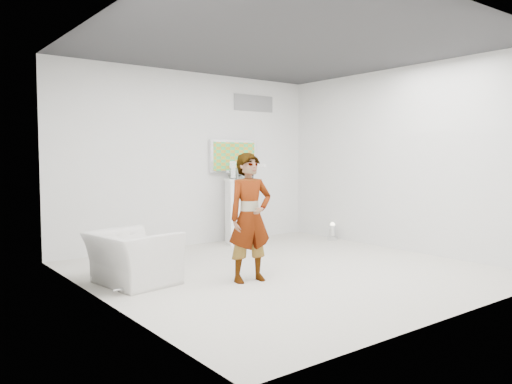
% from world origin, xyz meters
% --- Properties ---
extents(room, '(5.01, 5.01, 3.00)m').
position_xyz_m(room, '(0.00, 0.00, 1.50)').
color(room, beige).
rests_on(room, ground).
extents(tv, '(1.00, 0.08, 0.60)m').
position_xyz_m(tv, '(0.85, 2.45, 1.55)').
color(tv, silver).
rests_on(tv, room).
extents(logo_decal, '(0.90, 0.02, 0.30)m').
position_xyz_m(logo_decal, '(1.35, 2.49, 2.55)').
color(logo_decal, slate).
rests_on(logo_decal, room).
extents(person, '(0.62, 0.45, 1.58)m').
position_xyz_m(person, '(-0.74, -0.20, 0.79)').
color(person, silver).
rests_on(person, room).
extents(armchair, '(1.00, 1.10, 0.64)m').
position_xyz_m(armchair, '(-1.95, 0.55, 0.32)').
color(armchair, silver).
rests_on(armchair, room).
extents(pedestal, '(0.73, 0.73, 1.15)m').
position_xyz_m(pedestal, '(0.78, 2.09, 0.58)').
color(pedestal, white).
rests_on(pedestal, room).
extents(floor_uplight, '(0.26, 0.26, 0.31)m').
position_xyz_m(floor_uplight, '(2.32, 1.35, 0.16)').
color(floor_uplight, silver).
rests_on(floor_uplight, room).
extents(vitrine, '(0.35, 0.35, 0.31)m').
position_xyz_m(vitrine, '(0.78, 2.09, 1.31)').
color(vitrine, white).
rests_on(vitrine, pedestal).
extents(console, '(0.13, 0.14, 0.20)m').
position_xyz_m(console, '(0.78, 2.09, 1.25)').
color(console, white).
rests_on(console, pedestal).
extents(wii_remote, '(0.05, 0.14, 0.04)m').
position_xyz_m(wii_remote, '(-0.47, -0.09, 1.43)').
color(wii_remote, white).
rests_on(wii_remote, person).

